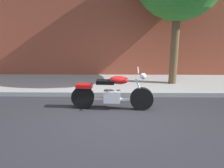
% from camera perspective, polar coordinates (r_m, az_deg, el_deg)
% --- Properties ---
extents(ground_plane, '(60.00, 60.00, 0.00)m').
position_cam_1_polar(ground_plane, '(6.45, 1.29, -7.30)').
color(ground_plane, '#28282D').
extents(sidewalk, '(22.43, 2.41, 0.14)m').
position_cam_1_polar(sidewalk, '(8.98, 1.16, -0.08)').
color(sidewalk, '#979797').
rests_on(sidewalk, ground).
extents(motorcycle, '(2.24, 0.70, 1.13)m').
position_cam_1_polar(motorcycle, '(6.74, -0.02, -2.18)').
color(motorcycle, black).
rests_on(motorcycle, ground).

